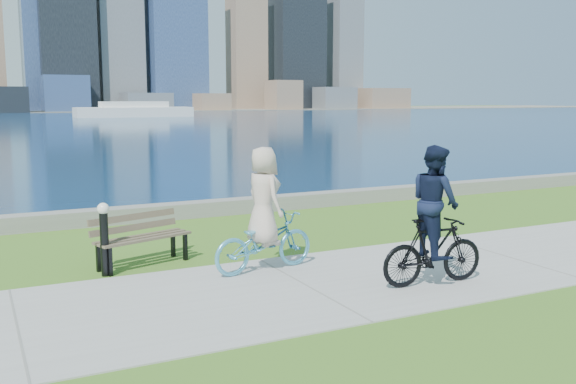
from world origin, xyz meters
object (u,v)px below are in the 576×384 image
at_px(park_bench, 140,235).
at_px(cyclist_man, 434,227).
at_px(bollard_lamp, 104,234).
at_px(cyclist_woman, 264,225).

height_order(park_bench, cyclist_man, cyclist_man).
bearing_deg(park_bench, cyclist_man, -58.99).
xyz_separation_m(park_bench, cyclist_man, (3.64, -3.16, 0.38)).
distance_m(park_bench, bollard_lamp, 0.80).
bearing_deg(cyclist_woman, bollard_lamp, 60.89).
height_order(cyclist_woman, cyclist_man, cyclist_man).
bearing_deg(bollard_lamp, park_bench, 32.87).
relative_size(park_bench, bollard_lamp, 1.48).
bearing_deg(cyclist_woman, park_bench, 43.72).
xyz_separation_m(park_bench, cyclist_woman, (1.69, -1.32, 0.25)).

